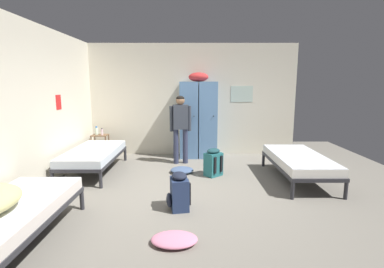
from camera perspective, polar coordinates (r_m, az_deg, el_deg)
The scene contains 14 objects.
ground_plane at distance 4.86m, azimuth -0.00°, elevation -11.67°, with size 8.62×8.62×0.00m, color slate.
room_backdrop at distance 6.02m, azimuth -12.62°, elevation 5.93°, with size 5.23×5.45×2.79m.
locker_bank at distance 6.98m, azimuth 1.35°, elevation 3.19°, with size 0.90×0.55×2.07m.
shelf_unit at distance 7.36m, azimuth -17.83°, elevation -1.87°, with size 0.38×0.30×0.57m.
bed_left_rear at distance 6.16m, azimuth -19.03°, elevation -3.84°, with size 0.90×1.90×0.49m.
bed_left_front at distance 3.84m, azimuth -32.46°, elevation -13.18°, with size 0.90×1.90×0.49m.
bed_right at distance 5.71m, azimuth 20.63°, elevation -4.99°, with size 0.90×1.90×0.49m.
person_traveler at distance 6.39m, azimuth -2.26°, elevation 2.17°, with size 0.48×0.24×1.54m.
water_bottle at distance 7.34m, azimuth -18.51°, elevation 0.59°, with size 0.08×0.08×0.21m.
lotion_bottle at distance 7.24m, azimuth -17.53°, elevation 0.41°, with size 0.05×0.05×0.17m.
backpack_navy at distance 4.18m, azimuth -2.61°, elevation -11.53°, with size 0.37×0.36×0.55m.
backpack_teal at distance 5.66m, azimuth 4.30°, elevation -5.76°, with size 0.42×0.42×0.55m.
clothes_pile_pink at distance 3.45m, azimuth -3.48°, elevation -20.34°, with size 0.53×0.38×0.10m.
clothes_pile_denim at distance 5.86m, azimuth -1.96°, elevation -7.24°, with size 0.47×0.42×0.11m.
Camera 1 is at (0.01, -4.52, 1.79)m, focal length 26.61 mm.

